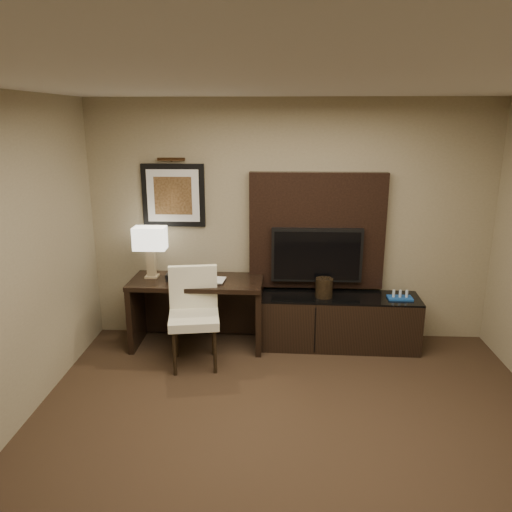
# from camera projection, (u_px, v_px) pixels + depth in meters

# --- Properties ---
(floor) EXTENTS (4.50, 5.00, 0.01)m
(floor) POSITION_uv_depth(u_px,v_px,m) (293.00, 480.00, 3.55)
(floor) COLOR black
(floor) RESTS_ON ground
(ceiling) EXTENTS (4.50, 5.00, 0.01)m
(ceiling) POSITION_uv_depth(u_px,v_px,m) (303.00, 79.00, 2.83)
(ceiling) COLOR silver
(ceiling) RESTS_ON wall_back
(wall_back) EXTENTS (4.50, 0.01, 2.70)m
(wall_back) POSITION_uv_depth(u_px,v_px,m) (290.00, 223.00, 5.59)
(wall_back) COLOR gray
(wall_back) RESTS_ON floor
(desk) EXTENTS (1.46, 0.65, 0.77)m
(desk) POSITION_uv_depth(u_px,v_px,m) (198.00, 313.00, 5.56)
(desk) COLOR black
(desk) RESTS_ON floor
(credenza) EXTENTS (1.73, 0.52, 0.59)m
(credenza) POSITION_uv_depth(u_px,v_px,m) (339.00, 321.00, 5.55)
(credenza) COLOR black
(credenza) RESTS_ON floor
(tv_wall_panel) EXTENTS (1.50, 0.12, 1.30)m
(tv_wall_panel) POSITION_uv_depth(u_px,v_px,m) (317.00, 231.00, 5.54)
(tv_wall_panel) COLOR black
(tv_wall_panel) RESTS_ON wall_back
(tv) EXTENTS (1.00, 0.08, 0.60)m
(tv) POSITION_uv_depth(u_px,v_px,m) (317.00, 255.00, 5.51)
(tv) COLOR black
(tv) RESTS_ON tv_wall_panel
(artwork) EXTENTS (0.70, 0.04, 0.70)m
(artwork) POSITION_uv_depth(u_px,v_px,m) (173.00, 195.00, 5.55)
(artwork) COLOR black
(artwork) RESTS_ON wall_back
(picture_light) EXTENTS (0.04, 0.04, 0.30)m
(picture_light) POSITION_uv_depth(u_px,v_px,m) (171.00, 159.00, 5.41)
(picture_light) COLOR #3E2613
(picture_light) RESTS_ON wall_back
(desk_chair) EXTENTS (0.59, 0.65, 1.04)m
(desk_chair) POSITION_uv_depth(u_px,v_px,m) (194.00, 318.00, 5.07)
(desk_chair) COLOR #EBE6C4
(desk_chair) RESTS_ON floor
(table_lamp) EXTENTS (0.42, 0.31, 0.62)m
(table_lamp) POSITION_uv_depth(u_px,v_px,m) (151.00, 250.00, 5.47)
(table_lamp) COLOR tan
(table_lamp) RESTS_ON desk
(desk_phone) EXTENTS (0.22, 0.20, 0.11)m
(desk_phone) POSITION_uv_depth(u_px,v_px,m) (177.00, 275.00, 5.45)
(desk_phone) COLOR black
(desk_phone) RESTS_ON desk
(blue_folder) EXTENTS (0.33, 0.38, 0.02)m
(blue_folder) POSITION_uv_depth(u_px,v_px,m) (201.00, 280.00, 5.41)
(blue_folder) COLOR #1A3FAC
(blue_folder) RESTS_ON desk
(book) EXTENTS (0.18, 0.04, 0.24)m
(book) POSITION_uv_depth(u_px,v_px,m) (208.00, 271.00, 5.38)
(book) COLOR #9F927D
(book) RESTS_ON desk
(ice_bucket) EXTENTS (0.22, 0.22, 0.21)m
(ice_bucket) POSITION_uv_depth(u_px,v_px,m) (324.00, 288.00, 5.43)
(ice_bucket) COLOR black
(ice_bucket) RESTS_ON credenza
(minibar_tray) EXTENTS (0.26, 0.16, 0.09)m
(minibar_tray) POSITION_uv_depth(u_px,v_px,m) (400.00, 295.00, 5.39)
(minibar_tray) COLOR #174897
(minibar_tray) RESTS_ON credenza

